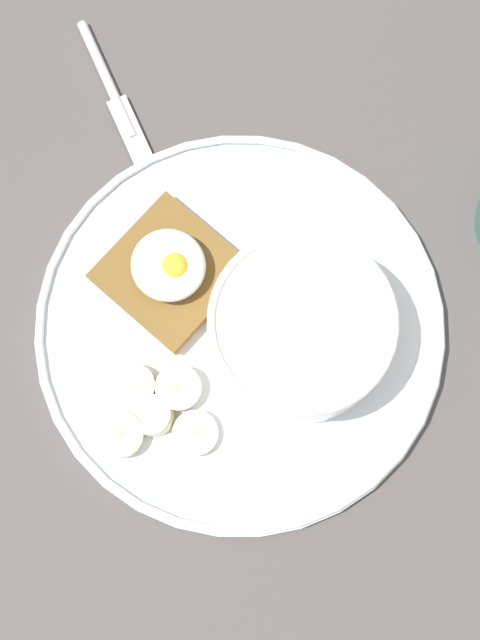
{
  "coord_description": "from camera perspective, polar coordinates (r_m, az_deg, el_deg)",
  "views": [
    {
      "loc": [
        -10.96,
        8.84,
        65.81
      ],
      "look_at": [
        0.0,
        0.0,
        5.0
      ],
      "focal_mm": 50.0,
      "sensor_mm": 36.0,
      "label": 1
    }
  ],
  "objects": [
    {
      "name": "poached_egg",
      "position": [
        0.63,
        -4.57,
        3.51
      ],
      "size": [
        5.41,
        5.26,
        2.95
      ],
      "color": "white",
      "rests_on": "toast_slice"
    },
    {
      "name": "banana_slice_left",
      "position": [
        0.63,
        -6.84,
        -4.15
      ],
      "size": [
        4.42,
        4.37,
        1.68
      ],
      "color": "#F7EEBB",
      "rests_on": "plate"
    },
    {
      "name": "toast_slice",
      "position": [
        0.65,
        -4.48,
        3.05
      ],
      "size": [
        9.93,
        9.93,
        1.48
      ],
      "color": "brown",
      "rests_on": "plate"
    },
    {
      "name": "banana_slice_right",
      "position": [
        0.63,
        -7.66,
        -7.29
      ],
      "size": [
        4.52,
        4.5,
        1.5
      ],
      "color": "beige",
      "rests_on": "plate"
    },
    {
      "name": "banana_slice_back",
      "position": [
        0.63,
        -4.01,
        -4.33
      ],
      "size": [
        4.06,
        3.89,
        2.06
      ],
      "color": "beige",
      "rests_on": "plate"
    },
    {
      "name": "banana_slice_inner",
      "position": [
        0.63,
        -2.91,
        -7.25
      ],
      "size": [
        4.59,
        4.59,
        1.38
      ],
      "color": "beige",
      "rests_on": "plate"
    },
    {
      "name": "plate",
      "position": [
        0.65,
        -0.0,
        -0.44
      ],
      "size": [
        29.76,
        29.76,
        1.6
      ],
      "color": "white",
      "rests_on": "ground_plane"
    },
    {
      "name": "banana_slice_front",
      "position": [
        0.63,
        -5.61,
        -6.11
      ],
      "size": [
        4.15,
        4.12,
        1.68
      ],
      "color": "#EDE7C4",
      "rests_on": "plate"
    },
    {
      "name": "ground_plane",
      "position": [
        0.66,
        -0.0,
        -0.78
      ],
      "size": [
        120.0,
        120.0,
        2.0
      ],
      "primitive_type": "cube",
      "color": "#4D4747",
      "rests_on": "ground"
    },
    {
      "name": "oatmeal_bowl",
      "position": [
        0.61,
        3.9,
        -0.56
      ],
      "size": [
        12.83,
        12.83,
        5.67
      ],
      "color": "white",
      "rests_on": "plate"
    },
    {
      "name": "knife",
      "position": [
        0.72,
        -7.96,
        13.86
      ],
      "size": [
        13.99,
        4.77,
        0.8
      ],
      "color": "silver",
      "rests_on": "ground_plane"
    }
  ]
}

